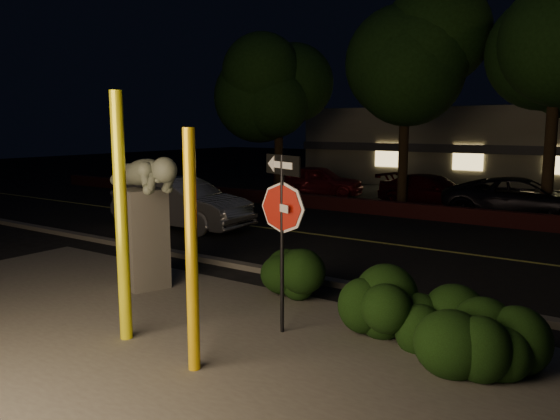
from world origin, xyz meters
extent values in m
plane|color=black|center=(0.00, 10.00, 0.00)|extent=(90.00, 90.00, 0.00)
cube|color=#4C4944|center=(0.00, -1.00, 0.01)|extent=(14.00, 6.00, 0.02)
cube|color=black|center=(0.00, 7.00, 0.01)|extent=(80.00, 8.00, 0.01)
cube|color=#C1C04D|center=(0.00, 7.00, 0.02)|extent=(80.00, 0.12, 0.00)
cube|color=#4C4944|center=(0.00, 2.90, 0.06)|extent=(80.00, 0.25, 0.12)
cube|color=#481717|center=(0.00, 11.30, 0.25)|extent=(40.00, 0.35, 0.50)
cube|color=black|center=(0.00, 17.00, 0.01)|extent=(40.00, 12.00, 0.01)
cube|color=#6F6B59|center=(0.00, 25.00, 2.00)|extent=(22.00, 10.00, 4.00)
cube|color=#333338|center=(0.00, 19.90, 2.00)|extent=(22.00, 0.20, 0.40)
cube|color=#FFD87F|center=(-6.00, 19.95, 1.60)|extent=(1.40, 0.08, 1.20)
cube|color=#FFD87F|center=(-2.00, 19.95, 1.60)|extent=(1.40, 0.08, 1.20)
cylinder|color=black|center=(-8.00, 13.00, 1.88)|extent=(0.36, 0.36, 3.75)
ellipsoid|color=black|center=(-8.00, 13.00, 5.36)|extent=(4.60, 4.60, 4.14)
cylinder|color=black|center=(-2.50, 13.20, 2.12)|extent=(0.36, 0.36, 4.25)
ellipsoid|color=black|center=(-2.50, 13.20, 6.07)|extent=(5.20, 5.20, 4.68)
cylinder|color=black|center=(2.50, 12.80, 2.00)|extent=(0.36, 0.36, 4.00)
ellipsoid|color=black|center=(2.50, 12.80, 5.68)|extent=(4.80, 4.80, 4.32)
cylinder|color=#FEF719|center=(-0.91, -1.19, 1.79)|extent=(0.18, 0.18, 3.58)
cylinder|color=yellow|center=(0.62, -1.38, 1.54)|extent=(0.15, 0.15, 3.08)
cylinder|color=black|center=(0.83, 0.30, 1.34)|extent=(0.06, 0.06, 2.68)
cube|color=white|center=(0.83, 0.30, 1.91)|extent=(0.38, 0.19, 0.11)
cube|color=black|center=(0.83, 0.30, 2.53)|extent=(0.84, 0.40, 0.29)
cube|color=white|center=(0.83, 0.30, 2.53)|extent=(0.53, 0.26, 0.11)
cube|color=#4C4944|center=(-2.66, 0.74, 0.96)|extent=(0.95, 0.95, 1.91)
sphere|color=slate|center=(-1.68, 0.40, 2.34)|extent=(0.45, 0.45, 0.45)
ellipsoid|color=black|center=(0.11, 1.91, 0.47)|extent=(1.92, 1.10, 0.95)
ellipsoid|color=black|center=(2.46, 1.03, 0.62)|extent=(1.97, 1.14, 1.25)
ellipsoid|color=black|center=(3.51, 0.68, 0.55)|extent=(1.61, 1.03, 1.11)
imported|color=#B3B3B8|center=(-6.49, 5.61, 0.75)|extent=(4.63, 1.74, 1.51)
imported|color=maroon|center=(-6.95, 14.56, 0.68)|extent=(4.24, 2.52, 1.35)
imported|color=#380609|center=(-1.63, 14.00, 0.62)|extent=(4.51, 2.51, 1.24)
imported|color=black|center=(1.81, 12.88, 0.70)|extent=(5.35, 3.08, 1.40)
camera|label=1|loc=(5.25, -6.18, 3.10)|focal=35.00mm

